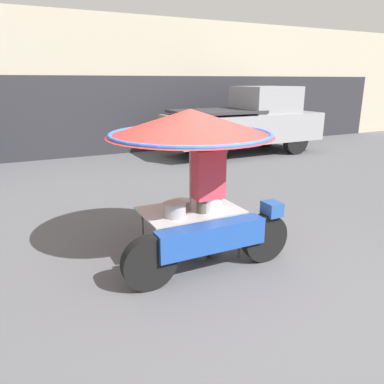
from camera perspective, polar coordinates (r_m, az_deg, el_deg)
ground_plane at (r=4.55m, az=6.00°, el=-13.24°), size 36.00×36.00×0.00m
shopfront_building at (r=12.92m, az=-17.33°, el=15.10°), size 28.00×2.06×4.17m
vendor_motorcycle_cart at (r=4.61m, az=0.12°, el=7.43°), size 2.20×2.07×1.93m
vendor_person at (r=4.72m, az=2.52°, el=0.39°), size 0.38×0.22×1.67m
pickup_truck at (r=12.10m, az=8.36°, el=10.54°), size 4.98×1.83×2.08m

